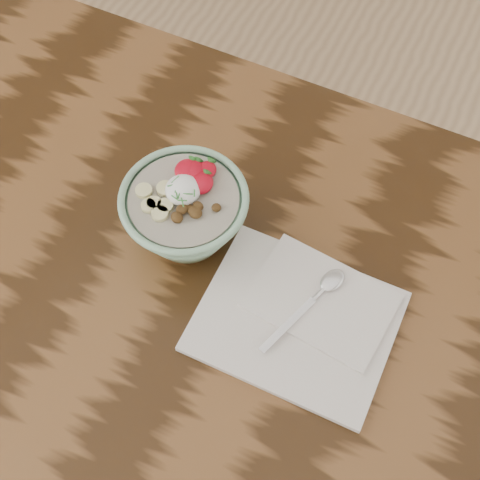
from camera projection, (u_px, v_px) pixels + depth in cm
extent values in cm
cube|color=#311D0C|center=(199.00, 308.00, 95.36)|extent=(160.00, 90.00, 4.00)
cylinder|color=#4C2D19|center=(11.00, 126.00, 159.90)|extent=(7.00, 7.00, 71.00)
cylinder|color=#89B896|center=(188.00, 233.00, 98.64)|extent=(7.90, 7.90, 1.13)
torus|color=#89B896|center=(183.00, 198.00, 90.64)|extent=(17.97, 17.97, 1.03)
cylinder|color=#A9A18C|center=(184.00, 201.00, 91.13)|extent=(15.24, 15.24, 0.94)
ellipsoid|color=white|center=(183.00, 190.00, 90.32)|extent=(4.89, 4.89, 2.69)
ellipsoid|color=#B6081A|center=(201.00, 183.00, 90.91)|extent=(3.25, 3.58, 1.79)
cone|color=#286623|center=(206.00, 174.00, 91.30)|extent=(1.40, 1.03, 1.52)
ellipsoid|color=#B6081A|center=(187.00, 170.00, 91.99)|extent=(3.35, 3.68, 1.84)
cone|color=#286623|center=(192.00, 161.00, 92.41)|extent=(1.40, 1.03, 1.52)
ellipsoid|color=#B6081A|center=(193.00, 171.00, 91.96)|extent=(3.22, 3.55, 1.77)
cone|color=#286623|center=(198.00, 162.00, 92.35)|extent=(1.40, 1.03, 1.52)
ellipsoid|color=#B6081A|center=(206.00, 170.00, 92.19)|extent=(2.74, 3.01, 1.51)
cone|color=#286623|center=(210.00, 162.00, 92.48)|extent=(1.40, 1.03, 1.52)
cylinder|color=beige|center=(165.00, 189.00, 91.07)|extent=(2.42, 2.42, 0.70)
cylinder|color=beige|center=(154.00, 203.00, 89.89)|extent=(2.01, 2.01, 0.70)
cylinder|color=beige|center=(165.00, 206.00, 89.67)|extent=(2.20, 2.20, 0.70)
cylinder|color=beige|center=(144.00, 191.00, 90.90)|extent=(2.32, 2.32, 0.70)
cylinder|color=beige|center=(149.00, 206.00, 89.68)|extent=(2.04, 2.04, 0.70)
cylinder|color=beige|center=(160.00, 214.00, 89.06)|extent=(2.34, 2.34, 0.70)
ellipsoid|color=#513817|center=(198.00, 206.00, 89.48)|extent=(1.93, 1.73, 1.05)
ellipsoid|color=#513817|center=(189.00, 208.00, 89.43)|extent=(1.47, 1.38, 0.76)
ellipsoid|color=#513817|center=(192.00, 210.00, 89.23)|extent=(1.81, 1.85, 0.92)
ellipsoid|color=#513817|center=(196.00, 213.00, 88.87)|extent=(2.25, 2.17, 0.88)
ellipsoid|color=#513817|center=(177.00, 217.00, 88.52)|extent=(2.33, 2.27, 1.37)
ellipsoid|color=#513817|center=(216.00, 208.00, 89.48)|extent=(1.52, 1.51, 0.99)
ellipsoid|color=#513817|center=(182.00, 209.00, 89.16)|extent=(2.18, 2.26, 1.04)
cylinder|color=#3E8B3B|center=(188.00, 194.00, 88.72)|extent=(1.32, 0.66, 0.23)
cylinder|color=#3E8B3B|center=(179.00, 195.00, 88.59)|extent=(0.42, 1.03, 0.22)
cylinder|color=#3E8B3B|center=(187.00, 182.00, 89.65)|extent=(1.26, 0.92, 0.23)
cylinder|color=#3E8B3B|center=(194.00, 193.00, 88.79)|extent=(0.65, 1.09, 0.22)
cylinder|color=#3E8B3B|center=(181.00, 181.00, 89.72)|extent=(1.24, 0.63, 0.22)
cylinder|color=#3E8B3B|center=(173.00, 185.00, 89.44)|extent=(1.41, 1.18, 0.24)
cylinder|color=#3E8B3B|center=(177.00, 195.00, 88.64)|extent=(0.76, 0.94, 0.22)
cylinder|color=#3E8B3B|center=(182.00, 202.00, 88.07)|extent=(1.07, 1.25, 0.23)
cylinder|color=#3E8B3B|center=(183.00, 201.00, 88.20)|extent=(1.19, 0.62, 0.22)
cylinder|color=#3E8B3B|center=(175.00, 180.00, 89.88)|extent=(0.55, 1.47, 0.23)
cylinder|color=#3E8B3B|center=(175.00, 198.00, 88.42)|extent=(1.18, 0.49, 0.22)
cylinder|color=#3E8B3B|center=(176.00, 188.00, 89.21)|extent=(0.72, 1.55, 0.24)
cube|color=silver|center=(296.00, 321.00, 91.68)|extent=(26.39, 21.37, 1.01)
cube|color=silver|center=(321.00, 300.00, 92.36)|extent=(20.38, 14.94, 0.61)
cube|color=silver|center=(288.00, 325.00, 90.05)|extent=(4.33, 10.22, 0.32)
cylinder|color=silver|center=(320.00, 293.00, 92.26)|extent=(1.48, 2.79, 0.64)
ellipsoid|color=silver|center=(332.00, 280.00, 93.09)|extent=(3.98, 4.85, 0.87)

